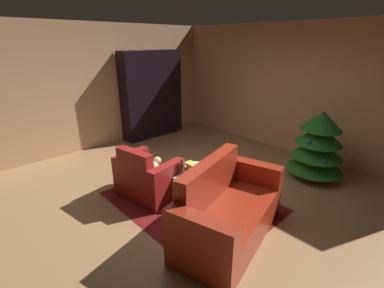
% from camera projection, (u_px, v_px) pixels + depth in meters
% --- Properties ---
extents(ground_plane, '(7.30, 7.30, 0.00)m').
position_uv_depth(ground_plane, '(193.00, 192.00, 4.49)').
color(ground_plane, '#9A724A').
extents(wall_back, '(6.20, 0.06, 2.71)m').
position_uv_depth(wall_back, '(290.00, 89.00, 5.84)').
color(wall_back, tan).
rests_on(wall_back, ground).
extents(wall_left, '(0.06, 5.80, 2.71)m').
position_uv_depth(wall_left, '(99.00, 87.00, 6.10)').
color(wall_left, tan).
rests_on(wall_left, ground).
extents(area_rug, '(2.43, 1.85, 0.01)m').
position_uv_depth(area_rug, '(191.00, 201.00, 4.22)').
color(area_rug, maroon).
rests_on(area_rug, ground).
extents(bookshelf_unit, '(0.40, 1.60, 2.12)m').
position_uv_depth(bookshelf_unit, '(155.00, 95.00, 6.89)').
color(bookshelf_unit, black).
rests_on(bookshelf_unit, ground).
extents(armchair_red, '(1.03, 0.81, 0.84)m').
position_uv_depth(armchair_red, '(147.00, 178.00, 4.29)').
color(armchair_red, maroon).
rests_on(armchair_red, ground).
extents(couch_red, '(1.19, 1.83, 0.98)m').
position_uv_depth(couch_red, '(227.00, 212.00, 3.39)').
color(couch_red, maroon).
rests_on(couch_red, ground).
extents(coffee_table, '(0.74, 0.74, 0.44)m').
position_uv_depth(coffee_table, '(193.00, 173.00, 4.25)').
color(coffee_table, black).
rests_on(coffee_table, ground).
extents(book_stack_on_table, '(0.22, 0.18, 0.12)m').
position_uv_depth(book_stack_on_table, '(192.00, 167.00, 4.25)').
color(book_stack_on_table, red).
rests_on(book_stack_on_table, coffee_table).
extents(bottle_on_table, '(0.08, 0.08, 0.25)m').
position_uv_depth(bottle_on_table, '(182.00, 169.00, 4.09)').
color(bottle_on_table, '#592319').
rests_on(bottle_on_table, coffee_table).
extents(decorated_tree, '(0.96, 0.96, 1.23)m').
position_uv_depth(decorated_tree, '(318.00, 145.00, 4.77)').
color(decorated_tree, brown).
rests_on(decorated_tree, ground).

